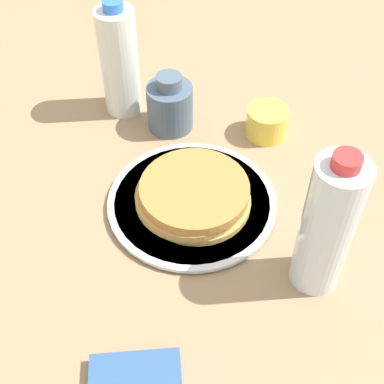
{
  "coord_description": "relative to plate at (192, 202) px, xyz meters",
  "views": [
    {
      "loc": [
        0.17,
        0.57,
        0.7
      ],
      "look_at": [
        0.02,
        -0.01,
        0.03
      ],
      "focal_mm": 50.0,
      "sensor_mm": 36.0,
      "label": 1
    }
  ],
  "objects": [
    {
      "name": "ground_plane",
      "position": [
        -0.02,
        0.01,
        -0.01
      ],
      "size": [
        4.0,
        4.0,
        0.0
      ],
      "primitive_type": "plane",
      "color": "#9E7F5B"
    },
    {
      "name": "cream_jug",
      "position": [
        -0.01,
        -0.21,
        0.04
      ],
      "size": [
        0.09,
        0.09,
        0.12
      ],
      "color": "#4C6075",
      "rests_on": "ground_plane"
    },
    {
      "name": "water_bottle_mid",
      "position": [
        0.07,
        -0.29,
        0.1
      ],
      "size": [
        0.07,
        0.07,
        0.23
      ],
      "color": "silver",
      "rests_on": "ground_plane"
    },
    {
      "name": "water_bottle_near",
      "position": [
        -0.14,
        0.18,
        0.11
      ],
      "size": [
        0.07,
        0.07,
        0.25
      ],
      "color": "silver",
      "rests_on": "ground_plane"
    },
    {
      "name": "plate",
      "position": [
        0.0,
        0.0,
        0.0
      ],
      "size": [
        0.29,
        0.29,
        0.01
      ],
      "color": "silver",
      "rests_on": "ground_plane"
    },
    {
      "name": "pancake_stack",
      "position": [
        -0.0,
        0.0,
        0.03
      ],
      "size": [
        0.19,
        0.18,
        0.04
      ],
      "color": "tan",
      "rests_on": "plate"
    },
    {
      "name": "juice_glass",
      "position": [
        -0.18,
        -0.14,
        0.02
      ],
      "size": [
        0.08,
        0.08,
        0.06
      ],
      "color": "yellow",
      "rests_on": "ground_plane"
    }
  ]
}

